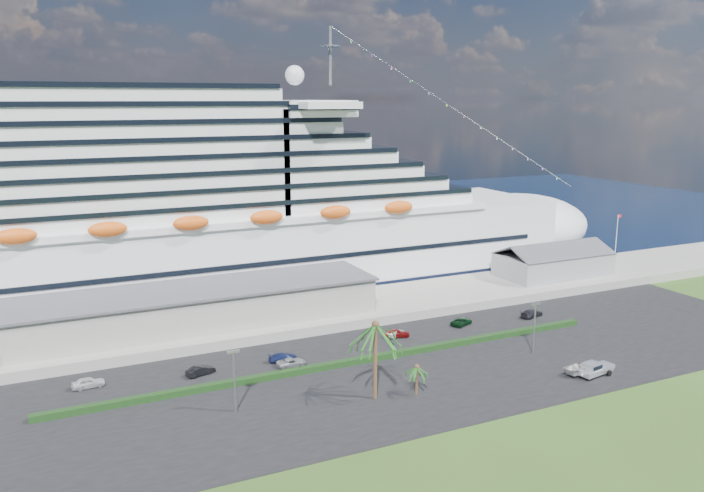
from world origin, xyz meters
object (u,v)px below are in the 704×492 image
cruise_ship (186,215)px  boat_trailer (580,368)px  pickup_truck (595,368)px  parked_car_3 (283,357)px

cruise_ship → boat_trailer: cruise_ship is taller
boat_trailer → pickup_truck: bearing=-35.5°
boat_trailer → cruise_ship: bearing=122.6°
cruise_ship → parked_car_3: cruise_ship is taller
cruise_ship → parked_car_3: size_ratio=42.85×
parked_car_3 → boat_trailer: bearing=-120.4°
pickup_truck → boat_trailer: bearing=144.5°
pickup_truck → cruise_ship: bearing=123.2°
pickup_truck → parked_car_3: bearing=147.6°
pickup_truck → boat_trailer: pickup_truck is taller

